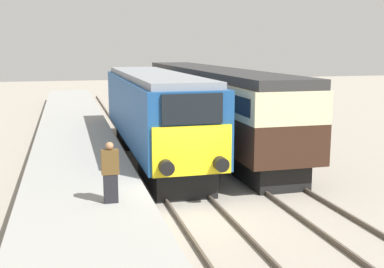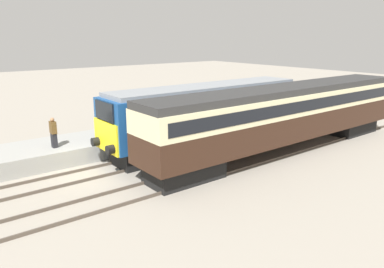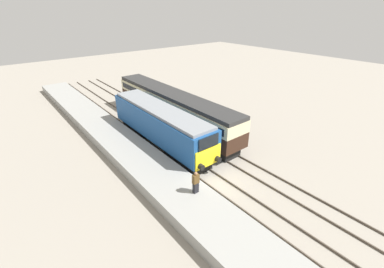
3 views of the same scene
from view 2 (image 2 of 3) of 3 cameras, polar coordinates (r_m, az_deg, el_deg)
The scene contains 7 objects.
ground_plane at distance 19.21m, azimuth -13.94°, elevation -5.71°, with size 120.00×120.00×0.00m, color gray.
platform_left at distance 25.71m, azimuth -0.71°, elevation 1.00°, with size 3.50×50.00×0.91m.
rails_near_track at distance 21.54m, azimuth -1.76°, elevation -2.82°, with size 1.51×60.00×0.14m.
rails_far_track at distance 19.05m, azimuth 4.32°, elevation -5.26°, with size 1.50×60.00×0.14m.
locomotive at distance 22.24m, azimuth 2.42°, elevation 3.18°, with size 2.70×13.53×3.80m.
passenger_carriage at distance 21.99m, azimuth 14.13°, elevation 3.21°, with size 2.75×18.85×3.84m.
person_on_platform at distance 20.68m, azimuth -20.36°, elevation 0.17°, with size 0.44×0.26×1.59m.
Camera 2 is at (16.60, -7.09, 6.59)m, focal length 35.00 mm.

